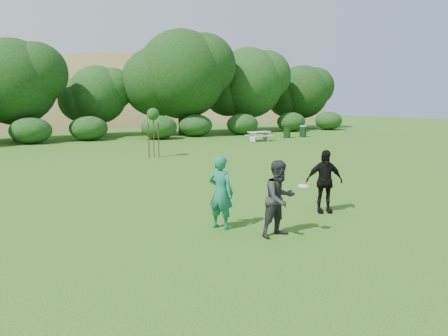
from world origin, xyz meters
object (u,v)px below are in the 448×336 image
object	(u,v)px
picnic_table	(259,135)
player_teal	(221,192)
player_black	(324,181)
sapling	(153,115)
trash_can_near	(287,133)
player_grey	(280,199)
trash_can_lidded	(303,131)

from	to	relation	value
picnic_table	player_teal	bearing A→B (deg)	-127.10
player_black	sapling	world-z (taller)	sapling
trash_can_near	player_grey	bearing A→B (deg)	-128.62
sapling	player_black	bearing A→B (deg)	-90.41
sapling	trash_can_lidded	size ratio (longest dim) A/B	2.71
trash_can_lidded	trash_can_near	bearing A→B (deg)	178.25
trash_can_near	sapling	xyz separation A→B (m)	(-14.56, -6.15, 1.97)
sapling	player_teal	bearing A→B (deg)	-104.25
player_black	trash_can_lidded	bearing A→B (deg)	76.94
player_grey	sapling	bearing A→B (deg)	75.15
player_black	player_teal	bearing A→B (deg)	-156.04
trash_can_lidded	player_grey	bearing A→B (deg)	-131.42
sapling	picnic_table	distance (m)	12.20
sapling	trash_can_lidded	distance (m)	17.51
sapling	picnic_table	xyz separation A→B (m)	(10.93, 5.08, -1.90)
trash_can_lidded	sapling	bearing A→B (deg)	-159.50
trash_can_near	sapling	world-z (taller)	sapling
player_black	picnic_table	xyz separation A→B (m)	(11.03, 19.30, -0.43)
trash_can_near	picnic_table	xyz separation A→B (m)	(-3.63, -1.07, 0.07)
picnic_table	trash_can_lidded	distance (m)	5.47
player_teal	sapling	size ratio (longest dim) A/B	0.68
player_black	player_grey	bearing A→B (deg)	-129.45
player_grey	player_black	bearing A→B (deg)	19.62
trash_can_near	player_teal	bearing A→B (deg)	-131.85
player_black	sapling	size ratio (longest dim) A/B	0.66
player_teal	trash_can_near	distance (m)	27.20
picnic_table	player_black	bearing A→B (deg)	-119.75
player_teal	trash_can_lidded	size ratio (longest dim) A/B	1.84
player_grey	trash_can_near	distance (m)	27.58
player_black	trash_can_near	xyz separation A→B (m)	(14.66, 20.37, -0.49)
picnic_table	trash_can_lidded	size ratio (longest dim) A/B	1.71
player_teal	trash_can_near	xyz separation A→B (m)	(18.14, 20.26, -0.52)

